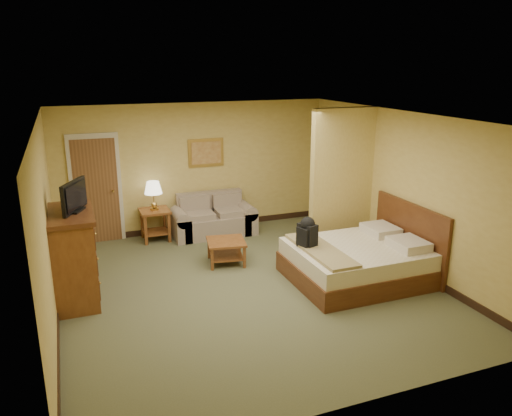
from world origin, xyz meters
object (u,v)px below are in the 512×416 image
loveseat (213,221)px  dresser (73,256)px  coffee_table (226,247)px  bed (362,260)px

loveseat → dresser: bearing=-142.5°
loveseat → coffee_table: loveseat is taller
loveseat → bed: 3.34m
bed → loveseat: bearing=118.6°
loveseat → coffee_table: size_ratio=2.22×
coffee_table → bed: 2.30m
coffee_table → dresser: size_ratio=0.55×
loveseat → bed: size_ratio=0.78×
loveseat → bed: bed is taller
coffee_table → dresser: 2.55m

